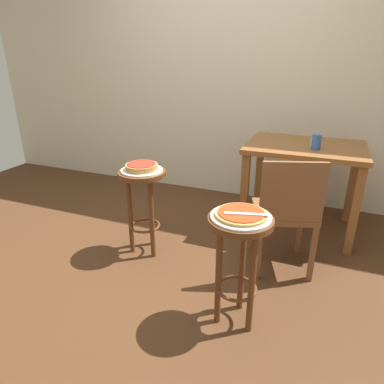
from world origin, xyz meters
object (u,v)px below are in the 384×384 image
pizza_foreground (241,214)px  serving_plate_middle (142,170)px  cup_near_edge (316,142)px  pizza_server_knife (246,214)px  stool_foreground (239,248)px  dining_table (304,160)px  serving_plate_foreground (241,217)px  wooden_chair (286,211)px  stool_middle (143,194)px  condiment_shaker (314,142)px  pizza_middle (142,167)px

pizza_foreground → serving_plate_middle: (-0.86, 0.47, -0.02)m
cup_near_edge → pizza_server_knife: (-0.26, -1.23, -0.12)m
stool_foreground → dining_table: bearing=81.1°
pizza_foreground → serving_plate_middle: 0.98m
serving_plate_foreground → cup_near_edge: 1.25m
cup_near_edge → wooden_chair: 0.71m
wooden_chair → stool_foreground: bearing=-105.6°
stool_middle → pizza_server_knife: size_ratio=3.03×
stool_middle → condiment_shaker: size_ratio=9.47×
condiment_shaker → wooden_chair: bearing=-97.5°
stool_foreground → pizza_foreground: size_ratio=2.45×
stool_foreground → stool_middle: 0.98m
dining_table → stool_foreground: bearing=-98.9°
condiment_shaker → wooden_chair: wooden_chair is taller
dining_table → cup_near_edge: (0.08, -0.12, 0.19)m
stool_middle → wooden_chair: (1.03, 0.13, -0.02)m
dining_table → stool_middle: bearing=-141.3°
pizza_foreground → cup_near_edge: bearing=76.6°
pizza_foreground → condiment_shaker: size_ratio=3.86×
serving_plate_middle → pizza_middle: size_ratio=1.30×
stool_middle → wooden_chair: wooden_chair is taller
stool_middle → dining_table: (1.06, 0.85, 0.15)m
stool_foreground → pizza_server_knife: bearing=-33.7°
condiment_shaker → pizza_server_knife: bearing=-99.9°
stool_foreground → wooden_chair: 0.63m
cup_near_edge → wooden_chair: size_ratio=0.14×
stool_foreground → pizza_server_knife: size_ratio=3.03×
pizza_foreground → dining_table: bearing=81.1°
stool_middle → dining_table: bearing=38.7°
dining_table → pizza_middle: bearing=-141.3°
stool_foreground → stool_middle: (-0.86, 0.47, 0.00)m
dining_table → cup_near_edge: cup_near_edge is taller
condiment_shaker → serving_plate_middle: bearing=-143.2°
dining_table → condiment_shaker: 0.17m
pizza_middle → serving_plate_middle: bearing=0.0°
dining_table → pizza_server_knife: bearing=-97.5°
serving_plate_foreground → stool_middle: size_ratio=0.48×
stool_foreground → pizza_server_knife: (0.03, -0.02, 0.22)m
dining_table → wooden_chair: size_ratio=1.11×
serving_plate_foreground → condiment_shaker: size_ratio=4.53×
pizza_foreground → pizza_middle: size_ratio=1.16×
pizza_server_knife → condiment_shaker: bearing=65.0°
pizza_foreground → cup_near_edge: cup_near_edge is taller
cup_near_edge → wooden_chair: (-0.12, -0.60, -0.35)m
serving_plate_foreground → pizza_middle: 0.98m
pizza_middle → cup_near_edge: size_ratio=1.97×
pizza_foreground → pizza_server_knife: pizza_server_knife is taller
condiment_shaker → pizza_server_knife: condiment_shaker is taller
serving_plate_foreground → stool_middle: bearing=151.0°
serving_plate_foreground → pizza_foreground: pizza_foreground is taller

